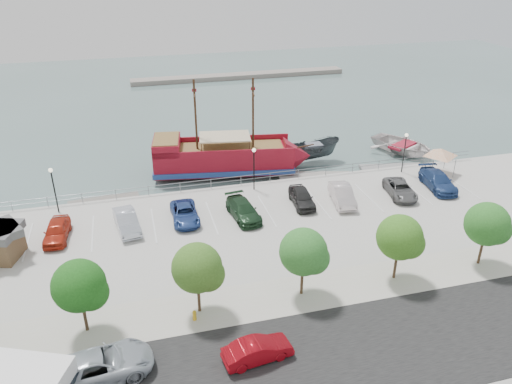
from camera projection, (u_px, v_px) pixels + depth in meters
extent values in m
plane|color=#4D6661|center=(273.00, 231.00, 43.40)|extent=(160.00, 160.00, 0.00)
cube|color=black|center=(352.00, 353.00, 29.11)|extent=(100.00, 8.00, 0.04)
cube|color=#B4AC9B|center=(315.00, 291.00, 34.30)|extent=(100.00, 4.00, 0.05)
cylinder|color=slate|center=(251.00, 175.00, 49.28)|extent=(50.00, 0.06, 0.06)
cylinder|color=slate|center=(251.00, 179.00, 49.46)|extent=(50.00, 0.06, 0.06)
cube|color=gray|center=(240.00, 76.00, 93.12)|extent=(40.00, 3.00, 0.80)
cube|color=maroon|center=(224.00, 159.00, 53.57)|extent=(15.13, 6.81, 2.37)
cube|color=navy|center=(224.00, 166.00, 53.91)|extent=(15.44, 7.12, 0.55)
cone|color=maroon|center=(297.00, 156.00, 54.30)|extent=(3.57, 4.78, 4.38)
cube|color=maroon|center=(167.00, 145.00, 52.21)|extent=(3.42, 4.94, 1.28)
cube|color=brown|center=(166.00, 139.00, 51.91)|extent=(3.18, 4.55, 0.11)
cube|color=brown|center=(228.00, 148.00, 53.06)|extent=(12.34, 5.83, 0.14)
cube|color=maroon|center=(222.00, 139.00, 54.85)|extent=(14.44, 2.48, 0.64)
cube|color=maroon|center=(224.00, 154.00, 50.95)|extent=(14.44, 2.48, 0.64)
cylinder|color=#382111|center=(253.00, 114.00, 51.67)|extent=(0.25, 0.25, 7.48)
cylinder|color=#382111|center=(196.00, 116.00, 51.13)|extent=(0.25, 0.25, 7.48)
cylinder|color=#382111|center=(253.00, 92.00, 50.65)|extent=(0.56, 2.72, 0.13)
cylinder|color=#382111|center=(194.00, 94.00, 50.11)|extent=(0.56, 2.72, 0.13)
cube|color=beige|center=(225.00, 136.00, 52.45)|extent=(5.77, 4.26, 0.11)
cylinder|color=#382111|center=(303.00, 146.00, 53.87)|extent=(2.27, 0.50, 0.54)
imported|color=#383F43|center=(313.00, 152.00, 56.65)|extent=(6.43, 2.87, 2.42)
imported|color=silver|center=(403.00, 147.00, 59.24)|extent=(8.63, 9.59, 1.63)
cube|color=slate|center=(104.00, 202.00, 47.99)|extent=(6.79, 2.45, 0.38)
cube|color=gray|center=(315.00, 177.00, 52.97)|extent=(7.90, 4.00, 0.43)
cube|color=gray|center=(392.00, 169.00, 55.08)|extent=(7.22, 3.21, 0.40)
cylinder|color=slate|center=(424.00, 160.00, 52.60)|extent=(0.07, 0.07, 1.97)
cylinder|color=slate|center=(445.00, 160.00, 52.74)|extent=(0.07, 0.07, 1.97)
cylinder|color=slate|center=(432.00, 169.00, 50.52)|extent=(0.07, 0.07, 1.97)
cylinder|color=slate|center=(454.00, 169.00, 50.66)|extent=(0.07, 0.07, 1.97)
pyramid|color=white|center=(442.00, 149.00, 50.85)|extent=(4.41, 4.41, 0.80)
imported|color=#A1ABB4|center=(99.00, 366.00, 27.15)|extent=(6.25, 3.54, 1.65)
imported|color=maroon|center=(258.00, 350.00, 28.39)|extent=(4.22, 1.95, 1.34)
cube|color=white|center=(5.00, 383.00, 25.53)|extent=(7.29, 4.91, 2.47)
cylinder|color=gold|center=(195.00, 316.00, 31.52)|extent=(0.24, 0.24, 0.61)
sphere|color=gold|center=(194.00, 312.00, 31.38)|extent=(0.26, 0.26, 0.26)
cylinder|color=black|center=(55.00, 192.00, 43.53)|extent=(0.12, 0.12, 4.00)
sphere|color=#FFF2CC|center=(51.00, 170.00, 42.60)|extent=(0.36, 0.36, 0.36)
cylinder|color=black|center=(254.00, 171.00, 47.69)|extent=(0.12, 0.12, 4.00)
sphere|color=#FFF2CC|center=(254.00, 150.00, 46.75)|extent=(0.36, 0.36, 0.36)
cylinder|color=black|center=(404.00, 154.00, 51.38)|extent=(0.12, 0.12, 4.00)
sphere|color=#FFF2CC|center=(407.00, 135.00, 50.45)|extent=(0.36, 0.36, 0.36)
cylinder|color=#473321|center=(85.00, 316.00, 30.35)|extent=(0.20, 0.20, 2.20)
sphere|color=#184D14|center=(79.00, 286.00, 29.33)|extent=(3.20, 3.20, 3.20)
sphere|color=#184D14|center=(90.00, 292.00, 29.38)|extent=(2.20, 2.20, 2.20)
cylinder|color=#473321|center=(199.00, 297.00, 31.97)|extent=(0.20, 0.20, 2.20)
sphere|color=#345A1C|center=(197.00, 268.00, 30.94)|extent=(3.20, 3.20, 3.20)
sphere|color=#345A1C|center=(208.00, 274.00, 31.00)|extent=(2.20, 2.20, 2.20)
cylinder|color=#473321|center=(302.00, 280.00, 33.58)|extent=(0.20, 0.20, 2.20)
sphere|color=#296325|center=(303.00, 252.00, 32.56)|extent=(3.20, 3.20, 3.20)
sphere|color=#296325|center=(313.00, 258.00, 32.62)|extent=(2.20, 2.20, 2.20)
cylinder|color=#473321|center=(395.00, 265.00, 35.20)|extent=(0.20, 0.20, 2.20)
sphere|color=#33641B|center=(400.00, 237.00, 34.17)|extent=(3.20, 3.20, 3.20)
sphere|color=#33641B|center=(409.00, 243.00, 34.23)|extent=(2.20, 2.20, 2.20)
cylinder|color=#473321|center=(481.00, 251.00, 36.81)|extent=(0.20, 0.20, 2.20)
sphere|color=#266120|center=(487.00, 224.00, 35.79)|extent=(3.20, 3.20, 3.20)
sphere|color=#266120|center=(496.00, 230.00, 35.85)|extent=(2.20, 2.20, 2.20)
imported|color=#B22915|center=(57.00, 231.00, 40.11)|extent=(2.13, 4.52, 1.49)
imported|color=silver|center=(127.00, 221.00, 41.41)|extent=(2.34, 4.88, 1.54)
imported|color=navy|center=(185.00, 213.00, 42.86)|extent=(2.21, 4.77, 1.32)
imported|color=#1C3A21|center=(243.00, 210.00, 43.28)|extent=(2.64, 5.23, 1.46)
imported|color=#242424|center=(302.00, 197.00, 45.40)|extent=(2.09, 4.54, 1.51)
imported|color=silver|center=(342.00, 195.00, 45.75)|extent=(2.44, 5.01, 1.58)
imported|color=#5F5F5F|center=(400.00, 189.00, 47.09)|extent=(2.97, 5.06, 1.32)
imported|color=navy|center=(438.00, 181.00, 48.51)|extent=(2.86, 5.63, 1.57)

